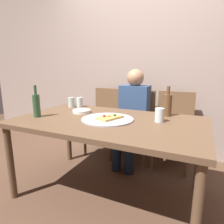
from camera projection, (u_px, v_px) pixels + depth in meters
The scene contains 15 objects.
ground_plane at pixel (108, 192), 1.88m from camera, with size 8.00×8.00×0.00m, color #513828.
back_wall at pixel (146, 59), 2.67m from camera, with size 6.00×0.10×2.60m, color gray.
dining_table at pixel (108, 127), 1.74m from camera, with size 1.66×0.97×0.73m.
pizza_tray at pixel (107, 119), 1.71m from camera, with size 0.46×0.46×0.01m, color #ADADB2.
pizza_slice_last at pixel (110, 117), 1.71m from camera, with size 0.20×0.25×0.05m.
wine_bottle at pixel (168, 105), 1.83m from camera, with size 0.08×0.08×0.28m.
beer_bottle at pixel (37, 105), 1.79m from camera, with size 0.07×0.07×0.30m.
tumbler_near at pixel (159, 115), 1.64m from camera, with size 0.08×0.08×0.12m, color silver.
tumbler_far at pixel (80, 102), 2.28m from camera, with size 0.07×0.07×0.11m, color silver.
wine_glass at pixel (71, 102), 2.26m from camera, with size 0.08×0.08×0.12m, color #B7C6BC.
plate_stack at pixel (82, 111), 1.99m from camera, with size 0.18×0.18×0.03m, color white.
chair_left at pixel (106, 116), 2.74m from camera, with size 0.44×0.44×0.90m.
chair_middle at pixel (136, 120), 2.57m from camera, with size 0.44×0.44×0.90m.
chair_right at pixel (174, 124), 2.37m from camera, with size 0.44×0.44×0.90m.
guest_in_sweater at pixel (132, 113), 2.40m from camera, with size 0.36×0.56×1.17m.
Camera 1 is at (0.73, -1.50, 1.18)m, focal length 31.09 mm.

